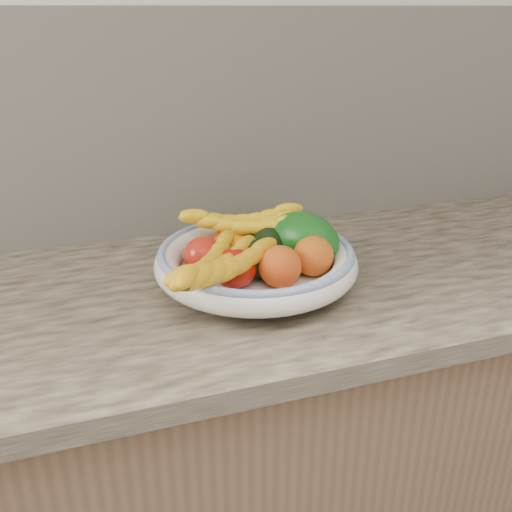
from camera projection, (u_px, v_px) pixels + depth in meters
The scene contains 15 objects.
kitchen_counter at pixel (253, 449), 1.31m from camera, with size 2.44×0.66×1.40m.
fruit_bowl at pixel (256, 261), 1.10m from camera, with size 0.39×0.39×0.08m.
clementine_back_left at pixel (225, 240), 1.18m from camera, with size 0.05×0.05×0.05m, color #DA4804.
clementine_back_right at pixel (252, 240), 1.18m from camera, with size 0.05×0.05×0.05m, color #FF5905.
clementine_back_mid at pixel (238, 246), 1.15m from camera, with size 0.06×0.06×0.05m, color orange.
clementine_extra at pixel (228, 246), 1.15m from camera, with size 0.05×0.05×0.05m, color #F26005.
tomato_left at pixel (203, 255), 1.09m from camera, with size 0.08×0.08×0.07m, color red.
tomato_near_left at pixel (235, 268), 1.03m from camera, with size 0.08×0.08×0.07m, color #A91007.
avocado_center at pixel (254, 259), 1.07m from camera, with size 0.07×0.10×0.07m, color black.
avocado_right at pixel (271, 244), 1.13m from camera, with size 0.07×0.11×0.07m, color black.
green_mango at pixel (302, 240), 1.12m from camera, with size 0.10×0.16×0.11m, color #0E4E10.
peach_front at pixel (280, 267), 1.03m from camera, with size 0.08×0.08×0.08m, color orange.
peach_right at pixel (313, 256), 1.07m from camera, with size 0.08×0.08×0.08m, color orange.
banana_bunch_back at pixel (242, 226), 1.16m from camera, with size 0.27×0.10×0.08m, color yellow, non-canonical shape.
banana_bunch_front at pixel (217, 271), 0.98m from camera, with size 0.30×0.12×0.08m, color #F0B113, non-canonical shape.
Camera 1 is at (-0.32, 0.71, 1.40)m, focal length 40.00 mm.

